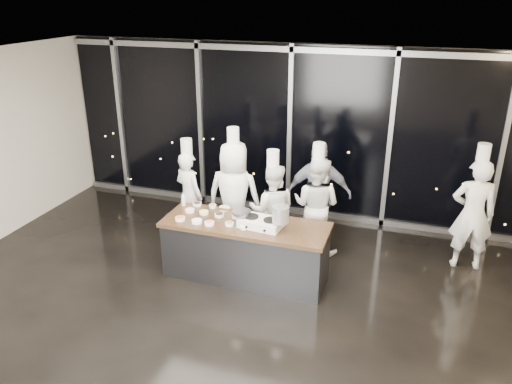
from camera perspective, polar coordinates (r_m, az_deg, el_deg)
ground at (r=7.05m, az=-3.67°, el=-13.24°), size 9.00×9.00×0.00m
room_shell at (r=5.96m, az=-2.62°, el=4.25°), size 9.02×7.02×3.21m
window_wall at (r=9.34m, az=3.94°, el=6.79°), size 8.90×0.11×3.20m
demo_counter at (r=7.52m, az=-1.20°, el=-6.64°), size 2.46×0.86×0.90m
stove at (r=7.18m, az=0.57°, el=-3.50°), size 0.64×0.44×0.14m
frying_pan at (r=7.26m, az=-1.72°, el=-2.33°), size 0.50×0.31×0.05m
stock_pot at (r=6.98m, az=2.82°, el=-2.57°), size 0.26×0.26×0.24m
prep_bowls at (r=7.53m, az=-5.18°, el=-2.66°), size 1.13×0.72×0.05m
squeeze_bottle at (r=7.93m, az=-8.29°, el=-0.84°), size 0.06×0.06×0.22m
chef_far_left at (r=8.63m, az=-7.65°, el=-0.26°), size 0.67×0.56×1.79m
chef_left at (r=8.17m, az=-2.51°, el=-0.42°), size 0.94×0.65×2.08m
chef_center at (r=8.01m, az=1.87°, el=-2.02°), size 0.88×0.76×1.79m
guest at (r=8.32m, az=7.17°, el=-0.29°), size 1.14×0.66×1.84m
chef_right at (r=8.14m, az=6.90°, el=-1.45°), size 0.90×0.76×1.87m
chef_side at (r=8.28m, az=23.51°, el=-2.25°), size 0.70×0.50×2.01m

